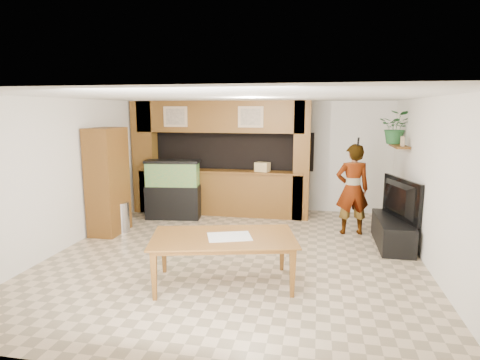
% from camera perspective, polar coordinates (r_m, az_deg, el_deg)
% --- Properties ---
extents(floor, '(6.50, 6.50, 0.00)m').
position_cam_1_polar(floor, '(6.89, -0.47, -10.43)').
color(floor, tan).
rests_on(floor, ground).
extents(ceiling, '(6.50, 6.50, 0.00)m').
position_cam_1_polar(ceiling, '(6.46, -0.50, 11.71)').
color(ceiling, white).
rests_on(ceiling, wall_back).
extents(wall_back, '(6.00, 0.00, 6.00)m').
position_cam_1_polar(wall_back, '(9.73, 3.35, 3.44)').
color(wall_back, silver).
rests_on(wall_back, floor).
extents(wall_left, '(0.00, 6.50, 6.50)m').
position_cam_1_polar(wall_left, '(7.73, -22.84, 0.97)').
color(wall_left, silver).
rests_on(wall_left, floor).
extents(wall_right, '(0.00, 6.50, 6.50)m').
position_cam_1_polar(wall_right, '(6.65, 25.76, -0.58)').
color(wall_right, silver).
rests_on(wall_right, floor).
extents(partition, '(4.20, 0.99, 2.60)m').
position_cam_1_polar(partition, '(9.31, -2.97, 3.23)').
color(partition, brown).
rests_on(partition, floor).
extents(wall_clock, '(0.05, 0.25, 0.25)m').
position_cam_1_polar(wall_clock, '(8.49, -19.18, 6.02)').
color(wall_clock, black).
rests_on(wall_clock, wall_left).
extents(wall_shelf, '(0.25, 0.90, 0.04)m').
position_cam_1_polar(wall_shelf, '(8.45, 21.69, 4.49)').
color(wall_shelf, brown).
rests_on(wall_shelf, wall_right).
extents(pantry_cabinet, '(0.52, 0.84, 2.07)m').
position_cam_1_polar(pantry_cabinet, '(8.20, -18.28, -0.17)').
color(pantry_cabinet, brown).
rests_on(pantry_cabinet, floor).
extents(trash_can, '(0.32, 0.32, 0.59)m').
position_cam_1_polar(trash_can, '(8.35, -16.57, -5.06)').
color(trash_can, '#B2B2B7').
rests_on(trash_can, floor).
extents(aquarium, '(1.18, 0.44, 1.31)m').
position_cam_1_polar(aquarium, '(9.03, -9.51, -1.43)').
color(aquarium, black).
rests_on(aquarium, floor).
extents(tv_stand, '(0.54, 1.47, 0.49)m').
position_cam_1_polar(tv_stand, '(7.73, 20.84, -6.91)').
color(tv_stand, black).
rests_on(tv_stand, floor).
extents(television, '(0.53, 1.25, 0.72)m').
position_cam_1_polar(television, '(7.59, 21.13, -2.52)').
color(television, black).
rests_on(television, tv_stand).
extents(photo_frame, '(0.05, 0.14, 0.19)m').
position_cam_1_polar(photo_frame, '(8.17, 22.11, 5.10)').
color(photo_frame, tan).
rests_on(photo_frame, wall_shelf).
extents(potted_plant, '(0.75, 0.71, 0.67)m').
position_cam_1_polar(potted_plant, '(8.70, 21.32, 6.99)').
color(potted_plant, '#255C2D').
rests_on(potted_plant, wall_shelf).
extents(person, '(0.71, 0.53, 1.77)m').
position_cam_1_polar(person, '(8.05, 15.69, -1.29)').
color(person, '#967052').
rests_on(person, floor).
extents(microphone, '(0.04, 0.11, 0.17)m').
position_cam_1_polar(microphone, '(7.77, 16.47, 5.23)').
color(microphone, black).
rests_on(microphone, person).
extents(dining_table, '(2.17, 1.53, 0.69)m').
position_cam_1_polar(dining_table, '(5.63, -2.35, -11.48)').
color(dining_table, brown).
rests_on(dining_table, floor).
extents(newspaper_a, '(0.69, 0.59, 0.01)m').
position_cam_1_polar(newspaper_a, '(5.52, -1.52, -8.05)').
color(newspaper_a, silver).
rests_on(newspaper_a, dining_table).
extents(counter_box, '(0.36, 0.29, 0.21)m').
position_cam_1_polar(counter_box, '(8.95, 3.20, 1.86)').
color(counter_box, tan).
rests_on(counter_box, partition).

